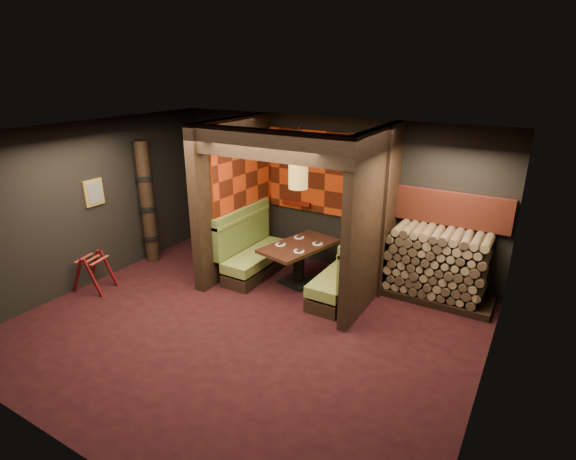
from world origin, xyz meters
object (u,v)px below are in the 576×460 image
(totem_column, at_px, (147,204))
(luggage_rack, at_px, (93,271))
(booth_bench_left, at_px, (253,253))
(firewood_stack, at_px, (441,266))
(booth_bench_right, at_px, (347,276))
(dining_table, at_px, (299,257))
(pendant_lamp, at_px, (298,175))

(totem_column, bearing_deg, luggage_rack, -86.76)
(booth_bench_left, xyz_separation_m, firewood_stack, (3.25, 0.70, 0.21))
(booth_bench_right, height_order, luggage_rack, booth_bench_right)
(luggage_rack, bearing_deg, booth_bench_left, 44.37)
(firewood_stack, bearing_deg, booth_bench_right, -152.65)
(booth_bench_right, bearing_deg, firewood_stack, 27.35)
(luggage_rack, height_order, totem_column, totem_column)
(dining_table, xyz_separation_m, luggage_rack, (-2.95, -2.04, -0.16))
(dining_table, bearing_deg, firewood_stack, 15.23)
(booth_bench_left, distance_m, firewood_stack, 3.33)
(dining_table, bearing_deg, booth_bench_right, -4.28)
(pendant_lamp, height_order, luggage_rack, pendant_lamp)
(dining_table, height_order, totem_column, totem_column)
(booth_bench_left, distance_m, pendant_lamp, 1.85)
(totem_column, relative_size, firewood_stack, 1.39)
(totem_column, bearing_deg, pendant_lamp, 10.70)
(dining_table, relative_size, luggage_rack, 2.12)
(booth_bench_left, relative_size, dining_table, 1.04)
(booth_bench_right, xyz_separation_m, pendant_lamp, (-0.96, 0.02, 1.60))
(booth_bench_right, relative_size, luggage_rack, 2.20)
(booth_bench_right, xyz_separation_m, totem_column, (-3.98, -0.55, 0.79))
(luggage_rack, bearing_deg, pendant_lamp, 33.99)
(booth_bench_right, relative_size, dining_table, 1.04)
(dining_table, distance_m, totem_column, 3.16)
(booth_bench_right, xyz_separation_m, dining_table, (-0.96, 0.07, 0.11))
(booth_bench_left, relative_size, firewood_stack, 0.92)
(dining_table, relative_size, firewood_stack, 0.89)
(pendant_lamp, bearing_deg, booth_bench_left, -178.69)
(booth_bench_left, bearing_deg, dining_table, 4.36)
(pendant_lamp, distance_m, luggage_rack, 3.92)
(pendant_lamp, bearing_deg, totem_column, -169.30)
(firewood_stack, bearing_deg, pendant_lamp, -163.62)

